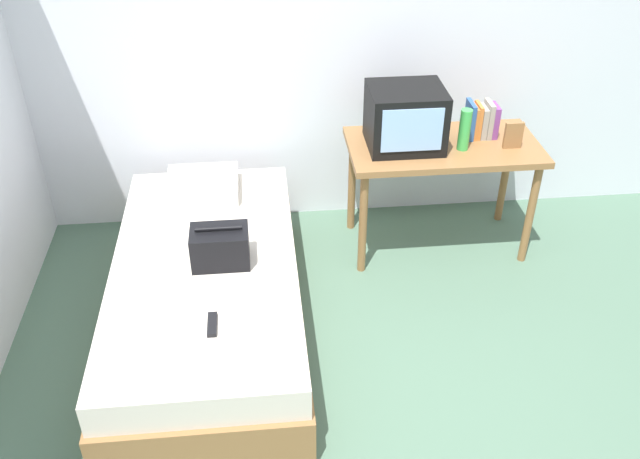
{
  "coord_description": "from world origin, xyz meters",
  "views": [
    {
      "loc": [
        -0.54,
        -2.14,
        2.65
      ],
      "look_at": [
        -0.23,
        0.97,
        0.51
      ],
      "focal_mm": 38.56,
      "sensor_mm": 36.0,
      "label": 1
    }
  ],
  "objects_px": {
    "handbag": "(220,247)",
    "remote_dark": "(212,324)",
    "book_row": "(482,120)",
    "magazine": "(168,298)",
    "desk": "(443,157)",
    "bed": "(208,295)",
    "tv": "(405,118)",
    "pillow": "(203,185)",
    "water_bottle": "(465,130)",
    "picture_frame": "(513,135)"
  },
  "relations": [
    {
      "from": "tv",
      "to": "water_bottle",
      "type": "relative_size",
      "value": 1.74
    },
    {
      "from": "desk",
      "to": "book_row",
      "type": "xyz_separation_m",
      "value": [
        0.24,
        0.09,
        0.2
      ]
    },
    {
      "from": "tv",
      "to": "water_bottle",
      "type": "bearing_deg",
      "value": -14.07
    },
    {
      "from": "pillow",
      "to": "handbag",
      "type": "xyz_separation_m",
      "value": [
        0.12,
        -0.72,
        0.04
      ]
    },
    {
      "from": "handbag",
      "to": "bed",
      "type": "bearing_deg",
      "value": 166.05
    },
    {
      "from": "pillow",
      "to": "desk",
      "type": "bearing_deg",
      "value": -0.85
    },
    {
      "from": "magazine",
      "to": "handbag",
      "type": "bearing_deg",
      "value": 47.13
    },
    {
      "from": "desk",
      "to": "tv",
      "type": "relative_size",
      "value": 2.64
    },
    {
      "from": "magazine",
      "to": "desk",
      "type": "bearing_deg",
      "value": 31.16
    },
    {
      "from": "bed",
      "to": "remote_dark",
      "type": "distance_m",
      "value": 0.58
    },
    {
      "from": "book_row",
      "to": "bed",
      "type": "bearing_deg",
      "value": -155.83
    },
    {
      "from": "desk",
      "to": "book_row",
      "type": "height_order",
      "value": "book_row"
    },
    {
      "from": "water_bottle",
      "to": "handbag",
      "type": "xyz_separation_m",
      "value": [
        -1.44,
        -0.62,
        -0.3
      ]
    },
    {
      "from": "bed",
      "to": "desk",
      "type": "height_order",
      "value": "desk"
    },
    {
      "from": "tv",
      "to": "magazine",
      "type": "height_order",
      "value": "tv"
    },
    {
      "from": "bed",
      "to": "desk",
      "type": "bearing_deg",
      "value": 24.98
    },
    {
      "from": "book_row",
      "to": "pillow",
      "type": "bearing_deg",
      "value": -177.89
    },
    {
      "from": "desk",
      "to": "pillow",
      "type": "xyz_separation_m",
      "value": [
        -1.47,
        0.02,
        -0.12
      ]
    },
    {
      "from": "tv",
      "to": "pillow",
      "type": "bearing_deg",
      "value": 179.52
    },
    {
      "from": "water_bottle",
      "to": "book_row",
      "type": "distance_m",
      "value": 0.22
    },
    {
      "from": "book_row",
      "to": "remote_dark",
      "type": "height_order",
      "value": "book_row"
    },
    {
      "from": "pillow",
      "to": "magazine",
      "type": "height_order",
      "value": "pillow"
    },
    {
      "from": "tv",
      "to": "handbag",
      "type": "distance_m",
      "value": 1.35
    },
    {
      "from": "bed",
      "to": "desk",
      "type": "xyz_separation_m",
      "value": [
        1.44,
        0.67,
        0.41
      ]
    },
    {
      "from": "handbag",
      "to": "remote_dark",
      "type": "xyz_separation_m",
      "value": [
        -0.03,
        -0.5,
        -0.09
      ]
    },
    {
      "from": "desk",
      "to": "handbag",
      "type": "distance_m",
      "value": 1.52
    },
    {
      "from": "book_row",
      "to": "remote_dark",
      "type": "bearing_deg",
      "value": -141.89
    },
    {
      "from": "pillow",
      "to": "magazine",
      "type": "relative_size",
      "value": 1.47
    },
    {
      "from": "pillow",
      "to": "book_row",
      "type": "bearing_deg",
      "value": 2.11
    },
    {
      "from": "book_row",
      "to": "picture_frame",
      "type": "xyz_separation_m",
      "value": [
        0.14,
        -0.17,
        -0.02
      ]
    },
    {
      "from": "magazine",
      "to": "picture_frame",
      "type": "bearing_deg",
      "value": 23.87
    },
    {
      "from": "water_bottle",
      "to": "pillow",
      "type": "xyz_separation_m",
      "value": [
        -1.56,
        0.1,
        -0.34
      ]
    },
    {
      "from": "bed",
      "to": "tv",
      "type": "distance_m",
      "value": 1.54
    },
    {
      "from": "picture_frame",
      "to": "remote_dark",
      "type": "height_order",
      "value": "picture_frame"
    },
    {
      "from": "picture_frame",
      "to": "handbag",
      "type": "relative_size",
      "value": 0.55
    },
    {
      "from": "picture_frame",
      "to": "handbag",
      "type": "bearing_deg",
      "value": -160.77
    },
    {
      "from": "picture_frame",
      "to": "handbag",
      "type": "xyz_separation_m",
      "value": [
        -1.74,
        -0.61,
        -0.25
      ]
    },
    {
      "from": "picture_frame",
      "to": "desk",
      "type": "bearing_deg",
      "value": 167.17
    },
    {
      "from": "bed",
      "to": "handbag",
      "type": "relative_size",
      "value": 6.67
    },
    {
      "from": "water_bottle",
      "to": "pillow",
      "type": "bearing_deg",
      "value": 176.5
    },
    {
      "from": "magazine",
      "to": "remote_dark",
      "type": "relative_size",
      "value": 1.86
    },
    {
      "from": "pillow",
      "to": "magazine",
      "type": "bearing_deg",
      "value": -97.74
    },
    {
      "from": "magazine",
      "to": "remote_dark",
      "type": "distance_m",
      "value": 0.31
    },
    {
      "from": "bed",
      "to": "handbag",
      "type": "height_order",
      "value": "handbag"
    },
    {
      "from": "picture_frame",
      "to": "handbag",
      "type": "height_order",
      "value": "picture_frame"
    },
    {
      "from": "pillow",
      "to": "magazine",
      "type": "xyz_separation_m",
      "value": [
        -0.13,
        -0.99,
        -0.05
      ]
    },
    {
      "from": "pillow",
      "to": "magazine",
      "type": "distance_m",
      "value": 1.0
    },
    {
      "from": "bed",
      "to": "handbag",
      "type": "xyz_separation_m",
      "value": [
        0.09,
        -0.02,
        0.33
      ]
    },
    {
      "from": "bed",
      "to": "water_bottle",
      "type": "height_order",
      "value": "water_bottle"
    },
    {
      "from": "tv",
      "to": "magazine",
      "type": "xyz_separation_m",
      "value": [
        -1.36,
        -0.98,
        -0.45
      ]
    }
  ]
}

